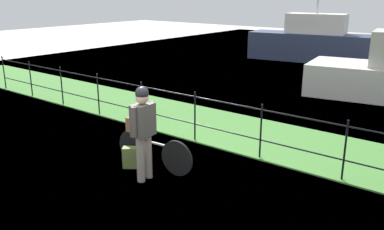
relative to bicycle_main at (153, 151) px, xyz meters
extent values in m
plane|color=#B2ADA3|center=(0.51, -0.57, -0.35)|extent=(60.00, 60.00, 0.00)
cube|color=#478438|center=(0.51, 2.76, -0.33)|extent=(27.00, 2.40, 0.03)
plane|color=#426684|center=(0.51, 11.30, -0.35)|extent=(30.00, 30.00, 0.00)
cylinder|color=black|center=(-8.49, 1.66, 0.21)|extent=(0.04, 0.04, 1.12)
cylinder|color=black|center=(-6.86, 1.66, 0.21)|extent=(0.04, 0.04, 1.12)
cylinder|color=black|center=(-5.22, 1.66, 0.21)|extent=(0.04, 0.04, 1.12)
cylinder|color=black|center=(-3.58, 1.66, 0.21)|extent=(0.04, 0.04, 1.12)
cylinder|color=black|center=(-1.95, 1.66, 0.21)|extent=(0.04, 0.04, 1.12)
cylinder|color=black|center=(-0.31, 1.66, 0.21)|extent=(0.04, 0.04, 1.12)
cylinder|color=black|center=(1.33, 1.66, 0.21)|extent=(0.04, 0.04, 1.12)
cylinder|color=black|center=(2.96, 1.66, 0.21)|extent=(0.04, 0.04, 1.12)
cylinder|color=black|center=(0.51, 1.66, 0.04)|extent=(18.00, 0.03, 0.03)
cylinder|color=black|center=(0.51, 1.66, 0.66)|extent=(18.00, 0.03, 0.03)
cylinder|color=black|center=(0.54, 0.04, -0.02)|extent=(0.66, 0.09, 0.66)
cylinder|color=black|center=(-0.51, -0.04, -0.02)|extent=(0.66, 0.09, 0.66)
cylinder|color=#BCB7B2|center=(0.02, 0.00, 0.16)|extent=(0.82, 0.10, 0.04)
cube|color=black|center=(-0.39, -0.03, 0.21)|extent=(0.21, 0.10, 0.06)
cube|color=slate|center=(-0.39, -0.03, 0.30)|extent=(0.37, 0.19, 0.02)
cube|color=brown|center=(-0.39, -0.03, 0.45)|extent=(0.35, 0.28, 0.27)
ellipsoid|color=#4C3D2D|center=(-0.39, -0.03, 0.65)|extent=(0.29, 0.16, 0.13)
sphere|color=#4C3D2D|center=(-0.27, -0.02, 0.71)|extent=(0.11, 0.11, 0.11)
cylinder|color=gray|center=(0.19, -0.34, 0.06)|extent=(0.14, 0.14, 0.82)
cylinder|color=gray|center=(0.21, -0.54, 0.06)|extent=(0.14, 0.14, 0.82)
cube|color=#4C4742|center=(0.20, -0.44, 0.75)|extent=(0.29, 0.42, 0.56)
cylinder|color=#4C4742|center=(0.19, -0.22, 0.78)|extent=(0.10, 0.10, 0.50)
cylinder|color=#4C4742|center=(0.22, -0.66, 0.78)|extent=(0.10, 0.10, 0.50)
sphere|color=tan|center=(0.20, -0.44, 1.14)|extent=(0.22, 0.22, 0.22)
sphere|color=black|center=(0.20, -0.44, 1.22)|extent=(0.23, 0.23, 0.23)
cube|color=olive|center=(-0.37, -0.23, -0.15)|extent=(0.33, 0.31, 0.40)
cube|color=#2D3856|center=(-2.61, 13.81, 0.30)|extent=(6.26, 2.55, 1.29)
cube|color=silver|center=(-2.61, 13.81, 1.40)|extent=(2.82, 1.55, 0.91)
camera|label=1|loc=(4.98, -5.14, 2.85)|focal=38.46mm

